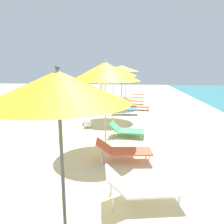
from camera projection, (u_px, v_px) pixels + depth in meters
The scene contains 14 objects.
umbrella_second at pixel (58, 87), 2.57m from camera, with size 1.88×1.88×2.42m.
lounger_second_shoreside at pixel (141, 185), 3.72m from camera, with size 1.47×0.92×0.61m.
umbrella_third at pixel (105, 72), 6.18m from camera, with size 2.19×2.19×2.71m.
lounger_third_shoreside at pixel (126, 130), 7.54m from camera, with size 1.29×0.73×0.51m.
lounger_third_inland at pixel (123, 150), 5.39m from camera, with size 1.54×0.79×0.58m.
umbrella_fourth at pixel (113, 71), 10.17m from camera, with size 2.37×2.37×2.71m.
lounger_fourth_shoreside at pixel (125, 108), 11.43m from camera, with size 1.45×0.63×0.62m.
umbrella_fifth at pixel (122, 69), 13.80m from camera, with size 2.41×2.41×2.86m.
lounger_fifth_shoreside at pixel (133, 100), 15.28m from camera, with size 1.68×0.92×0.51m.
lounger_fifth_inland at pixel (136, 106), 12.84m from camera, with size 1.62×0.76×0.60m.
umbrella_farthest at pixel (126, 74), 17.75m from camera, with size 1.89×1.89×2.39m.
lounger_farthest_shoreside at pixel (136, 94), 18.96m from camera, with size 1.44×0.81×0.65m.
person_walking_near at pixel (101, 87), 19.18m from camera, with size 0.27×0.39×1.53m.
beach_ball at pixel (88, 124), 8.70m from camera, with size 0.36×0.36×0.36m, color white.
Camera 1 is at (1.44, 1.11, 2.34)m, focal length 32.59 mm.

